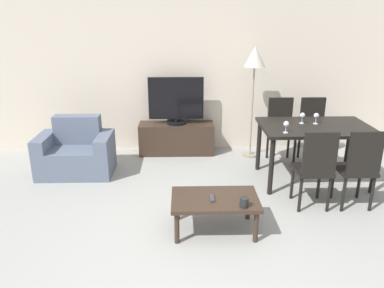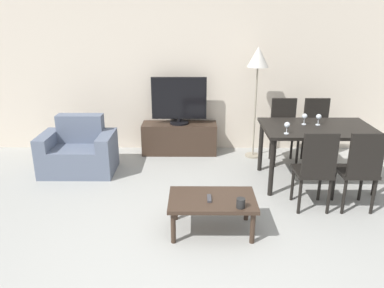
{
  "view_description": "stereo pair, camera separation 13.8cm",
  "coord_description": "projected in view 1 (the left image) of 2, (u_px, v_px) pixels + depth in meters",
  "views": [
    {
      "loc": [
        -0.21,
        -2.57,
        2.13
      ],
      "look_at": [
        -0.09,
        1.68,
        0.65
      ],
      "focal_mm": 35.0,
      "sensor_mm": 36.0,
      "label": 1
    },
    {
      "loc": [
        -0.07,
        -2.57,
        2.13
      ],
      "look_at": [
        -0.09,
        1.68,
        0.65
      ],
      "focal_mm": 35.0,
      "sensor_mm": 36.0,
      "label": 2
    }
  ],
  "objects": [
    {
      "name": "wine_glass_right",
      "position": [
        302.0,
        116.0,
        4.88
      ],
      "size": [
        0.07,
        0.07,
        0.15
      ],
      "color": "silver",
      "rests_on": "dining_table"
    },
    {
      "name": "dining_chair_near",
      "position": [
        315.0,
        166.0,
        4.17
      ],
      "size": [
        0.4,
        0.4,
        0.95
      ],
      "color": "black",
      "rests_on": "ground_plane"
    },
    {
      "name": "remote_primary",
      "position": [
        212.0,
        198.0,
        3.75
      ],
      "size": [
        0.04,
        0.15,
        0.02
      ],
      "color": "#38383D",
      "rests_on": "coffee_table"
    },
    {
      "name": "tv",
      "position": [
        176.0,
        101.0,
        5.79
      ],
      "size": [
        0.85,
        0.3,
        0.73
      ],
      "color": "black",
      "rests_on": "tv_stand"
    },
    {
      "name": "wine_glass_center",
      "position": [
        286.0,
        125.0,
        4.49
      ],
      "size": [
        0.07,
        0.07,
        0.15
      ],
      "color": "silver",
      "rests_on": "dining_table"
    },
    {
      "name": "wine_glass_left",
      "position": [
        316.0,
        116.0,
        4.86
      ],
      "size": [
        0.07,
        0.07,
        0.15
      ],
      "color": "silver",
      "rests_on": "dining_table"
    },
    {
      "name": "dining_table",
      "position": [
        315.0,
        132.0,
        4.85
      ],
      "size": [
        1.4,
        0.91,
        0.77
      ],
      "color": "black",
      "rests_on": "ground_plane"
    },
    {
      "name": "floor_lamp",
      "position": [
        255.0,
        63.0,
        5.48
      ],
      "size": [
        0.32,
        0.32,
        1.69
      ],
      "color": "gray",
      "rests_on": "ground_plane"
    },
    {
      "name": "dining_chair_near_right",
      "position": [
        359.0,
        166.0,
        4.18
      ],
      "size": [
        0.4,
        0.4,
        0.95
      ],
      "color": "black",
      "rests_on": "ground_plane"
    },
    {
      "name": "tv_stand",
      "position": [
        177.0,
        138.0,
        5.99
      ],
      "size": [
        1.18,
        0.39,
        0.49
      ],
      "color": "#38281E",
      "rests_on": "ground_plane"
    },
    {
      "name": "armchair",
      "position": [
        76.0,
        154.0,
        5.23
      ],
      "size": [
        1.01,
        0.64,
        0.78
      ],
      "color": "slate",
      "rests_on": "ground_plane"
    },
    {
      "name": "wall_back",
      "position": [
        195.0,
        66.0,
        5.89
      ],
      "size": [
        7.39,
        0.06,
        2.7
      ],
      "color": "beige",
      "rests_on": "ground_plane"
    },
    {
      "name": "dining_chair_far",
      "position": [
        313.0,
        127.0,
        5.63
      ],
      "size": [
        0.4,
        0.4,
        0.95
      ],
      "color": "black",
      "rests_on": "ground_plane"
    },
    {
      "name": "dining_chair_far_left",
      "position": [
        281.0,
        127.0,
        5.61
      ],
      "size": [
        0.4,
        0.4,
        0.95
      ],
      "color": "black",
      "rests_on": "ground_plane"
    },
    {
      "name": "ground_plane",
      "position": [
        209.0,
        283.0,
        3.13
      ],
      "size": [
        18.0,
        18.0,
        0.0
      ],
      "primitive_type": "plane",
      "color": "#9E9E99"
    },
    {
      "name": "cup_white_near",
      "position": [
        244.0,
        202.0,
        3.59
      ],
      "size": [
        0.08,
        0.08,
        0.1
      ],
      "color": "black",
      "rests_on": "coffee_table"
    },
    {
      "name": "coffee_table",
      "position": [
        215.0,
        202.0,
        3.79
      ],
      "size": [
        0.88,
        0.55,
        0.37
      ],
      "color": "#38281E",
      "rests_on": "ground_plane"
    }
  ]
}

